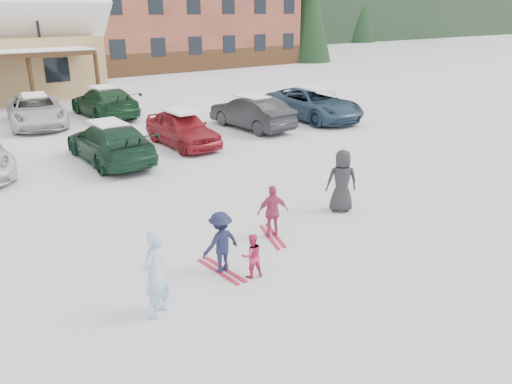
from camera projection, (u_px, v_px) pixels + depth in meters
ground at (271, 247)px, 11.52m from camera, size 160.00×160.00×0.00m
lamp_post at (39, 33)px, 29.33m from camera, size 0.50×0.25×6.86m
conifer_3 at (30, 10)px, 46.28m from camera, size 3.96×3.96×9.18m
adult_skier at (155, 274)px, 8.70m from camera, size 0.73×0.67×1.67m
toddler_red at (252, 256)px, 10.11m from camera, size 0.54×0.46×0.95m
child_navy at (221, 242)px, 10.24m from camera, size 0.89×0.55×1.33m
skis_child_navy at (222, 270)px, 10.47m from camera, size 0.29×1.41×0.03m
child_magenta at (273, 212)px, 11.83m from camera, size 0.83×0.56×1.30m
skis_child_magenta at (272, 236)px, 12.05m from camera, size 0.67×1.38×0.03m
bystander_dark at (342, 181)px, 13.33m from camera, size 0.99×0.91×1.70m
parked_car_3 at (110, 142)px, 17.76m from camera, size 2.06×4.91×1.42m
parked_car_4 at (182, 128)px, 19.86m from camera, size 1.72×4.15×1.41m
parked_car_5 at (251, 113)px, 22.68m from camera, size 1.82×4.60×1.49m
parked_car_6 at (313, 104)px, 24.63m from camera, size 2.76×5.61×1.53m
parked_car_10 at (36, 110)px, 23.30m from camera, size 3.19×5.52×1.45m
parked_car_11 at (105, 102)px, 25.23m from camera, size 2.20×5.19×1.49m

